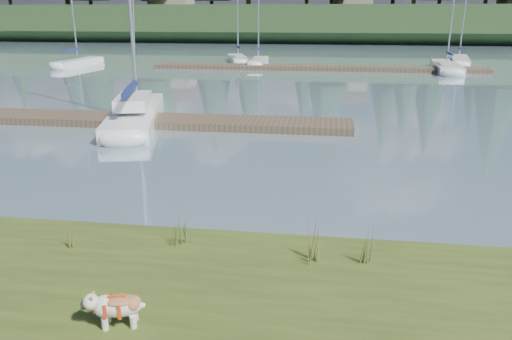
# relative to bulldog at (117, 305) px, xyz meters

# --- Properties ---
(ground) EXTENTS (200.00, 200.00, 0.00)m
(ground) POSITION_rel_bulldog_xyz_m (-0.26, 34.73, -0.66)
(ground) COLOR #7B97A3
(ground) RESTS_ON ground
(ridge) EXTENTS (200.00, 20.00, 5.00)m
(ridge) POSITION_rel_bulldog_xyz_m (-0.26, 77.73, 1.84)
(ridge) COLOR #1E3218
(ridge) RESTS_ON ground
(bulldog) EXTENTS (0.83, 0.45, 0.49)m
(bulldog) POSITION_rel_bulldog_xyz_m (0.00, 0.00, 0.00)
(bulldog) COLOR silver
(bulldog) RESTS_ON bank
(sailboat_main) EXTENTS (3.94, 9.04, 12.78)m
(sailboat_main) POSITION_rel_bulldog_xyz_m (-5.38, 14.75, -0.24)
(sailboat_main) COLOR white
(sailboat_main) RESTS_ON ground
(dock_near) EXTENTS (16.00, 2.00, 0.30)m
(dock_near) POSITION_rel_bulldog_xyz_m (-4.26, 13.73, -0.51)
(dock_near) COLOR #4C3D2C
(dock_near) RESTS_ON ground
(dock_far) EXTENTS (26.00, 2.20, 0.30)m
(dock_far) POSITION_rel_bulldog_xyz_m (1.74, 34.73, -0.51)
(dock_far) COLOR #4C3D2C
(dock_far) RESTS_ON ground
(sailboat_bg_0) EXTENTS (1.95, 6.72, 9.76)m
(sailboat_bg_0) POSITION_rel_bulldog_xyz_m (-18.11, 35.11, -0.33)
(sailboat_bg_0) COLOR white
(sailboat_bg_0) RESTS_ON ground
(sailboat_bg_1) EXTENTS (3.20, 6.95, 10.35)m
(sailboat_bg_1) POSITION_rel_bulldog_xyz_m (-5.52, 39.79, -0.33)
(sailboat_bg_1) COLOR white
(sailboat_bg_1) RESTS_ON ground
(sailboat_bg_2) EXTENTS (1.30, 6.02, 9.24)m
(sailboat_bg_2) POSITION_rel_bulldog_xyz_m (-3.25, 37.77, -0.32)
(sailboat_bg_2) COLOR white
(sailboat_bg_2) RESTS_ON ground
(sailboat_bg_3) EXTENTS (2.43, 8.67, 12.51)m
(sailboat_bg_3) POSITION_rel_bulldog_xyz_m (11.82, 36.25, -0.33)
(sailboat_bg_3) COLOR white
(sailboat_bg_3) RESTS_ON ground
(sailboat_bg_4) EXTENTS (3.06, 8.14, 11.77)m
(sailboat_bg_4) POSITION_rel_bulldog_xyz_m (14.09, 41.73, -0.33)
(sailboat_bg_4) COLOR white
(sailboat_bg_4) RESTS_ON ground
(weed_0) EXTENTS (0.17, 0.14, 0.60)m
(weed_0) POSITION_rel_bulldog_xyz_m (0.11, 2.51, -0.06)
(weed_0) COLOR #475B23
(weed_0) RESTS_ON bank
(weed_1) EXTENTS (0.17, 0.14, 0.57)m
(weed_1) POSITION_rel_bulldog_xyz_m (0.28, 2.62, -0.07)
(weed_1) COLOR #475B23
(weed_1) RESTS_ON bank
(weed_2) EXTENTS (0.17, 0.14, 0.79)m
(weed_2) POSITION_rel_bulldog_xyz_m (2.56, 2.29, 0.02)
(weed_2) COLOR #475B23
(weed_2) RESTS_ON bank
(weed_3) EXTENTS (0.17, 0.14, 0.46)m
(weed_3) POSITION_rel_bulldog_xyz_m (-1.84, 2.12, -0.11)
(weed_3) COLOR #475B23
(weed_3) RESTS_ON bank
(weed_4) EXTENTS (0.17, 0.14, 0.50)m
(weed_4) POSITION_rel_bulldog_xyz_m (2.56, 2.11, -0.10)
(weed_4) COLOR #475B23
(weed_4) RESTS_ON bank
(weed_5) EXTENTS (0.17, 0.14, 0.72)m
(weed_5) POSITION_rel_bulldog_xyz_m (3.48, 2.32, -0.01)
(weed_5) COLOR #475B23
(weed_5) RESTS_ON bank
(mud_lip) EXTENTS (60.00, 0.50, 0.14)m
(mud_lip) POSITION_rel_bulldog_xyz_m (-0.26, 3.13, -0.59)
(mud_lip) COLOR #33281C
(mud_lip) RESTS_ON ground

